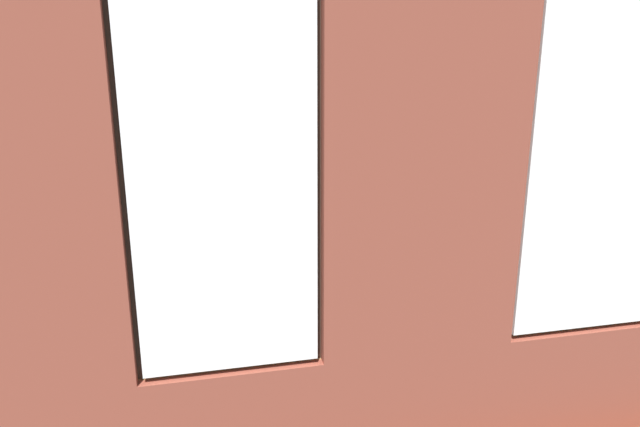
# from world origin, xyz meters

# --- Properties ---
(ground_plane) EXTENTS (6.94, 5.47, 0.10)m
(ground_plane) POSITION_xyz_m (0.00, 0.00, -0.05)
(ground_plane) COLOR brown
(brick_wall_with_windows) EXTENTS (6.34, 0.30, 3.11)m
(brick_wall_with_windows) POSITION_xyz_m (0.00, 2.35, 1.51)
(brick_wall_with_windows) COLOR brown
(brick_wall_with_windows) RESTS_ON ground_plane
(couch_by_window) EXTENTS (2.07, 0.87, 0.80)m
(couch_by_window) POSITION_xyz_m (0.10, 1.71, 0.33)
(couch_by_window) COLOR black
(couch_by_window) RESTS_ON ground_plane
(couch_left) EXTENTS (0.93, 1.78, 0.80)m
(couch_left) POSITION_xyz_m (-2.47, -0.03, 0.33)
(couch_left) COLOR black
(couch_left) RESTS_ON ground_plane
(coffee_table) EXTENTS (1.26, 0.73, 0.45)m
(coffee_table) POSITION_xyz_m (0.40, -0.38, 0.39)
(coffee_table) COLOR tan
(coffee_table) RESTS_ON ground_plane
(cup_ceramic) EXTENTS (0.08, 0.08, 0.09)m
(cup_ceramic) POSITION_xyz_m (0.40, -0.38, 0.50)
(cup_ceramic) COLOR #B23D38
(cup_ceramic) RESTS_ON coffee_table
(candle_jar) EXTENTS (0.08, 0.08, 0.10)m
(candle_jar) POSITION_xyz_m (0.77, -0.27, 0.51)
(candle_jar) COLOR #B7333D
(candle_jar) RESTS_ON coffee_table
(table_plant_small) EXTENTS (0.14, 0.14, 0.22)m
(table_plant_small) POSITION_xyz_m (0.05, -0.51, 0.57)
(table_plant_small) COLOR #47423D
(table_plant_small) RESTS_ON coffee_table
(remote_silver) EXTENTS (0.07, 0.17, 0.02)m
(remote_silver) POSITION_xyz_m (0.55, -0.47, 0.46)
(remote_silver) COLOR #B2B2B7
(remote_silver) RESTS_ON coffee_table
(remote_gray) EXTENTS (0.17, 0.07, 0.02)m
(remote_gray) POSITION_xyz_m (0.30, -0.27, 0.46)
(remote_gray) COLOR #59595B
(remote_gray) RESTS_ON coffee_table
(media_console) EXTENTS (1.10, 0.42, 0.56)m
(media_console) POSITION_xyz_m (2.82, -0.51, 0.28)
(media_console) COLOR black
(media_console) RESTS_ON ground_plane
(tv_flatscreen) EXTENTS (1.09, 0.20, 0.78)m
(tv_flatscreen) POSITION_xyz_m (2.82, -0.51, 0.95)
(tv_flatscreen) COLOR black
(tv_flatscreen) RESTS_ON media_console
(papasan_chair) EXTENTS (1.11, 1.11, 0.70)m
(papasan_chair) POSITION_xyz_m (-0.06, -1.68, 0.44)
(papasan_chair) COLOR olive
(papasan_chair) RESTS_ON ground_plane
(potted_plant_near_tv) EXTENTS (0.68, 0.68, 1.10)m
(potted_plant_near_tv) POSITION_xyz_m (2.27, 0.49, 0.69)
(potted_plant_near_tv) COLOR brown
(potted_plant_near_tv) RESTS_ON ground_plane
(potted_plant_corner_near_left) EXTENTS (1.03, 1.03, 1.41)m
(potted_plant_corner_near_left) POSITION_xyz_m (-2.60, -1.75, 0.89)
(potted_plant_corner_near_left) COLOR #47423D
(potted_plant_corner_near_left) RESTS_ON ground_plane
(potted_plant_by_left_couch) EXTENTS (0.30, 0.30, 0.52)m
(potted_plant_by_left_couch) POSITION_xyz_m (-2.07, -1.36, 0.32)
(potted_plant_by_left_couch) COLOR beige
(potted_plant_by_left_couch) RESTS_ON ground_plane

